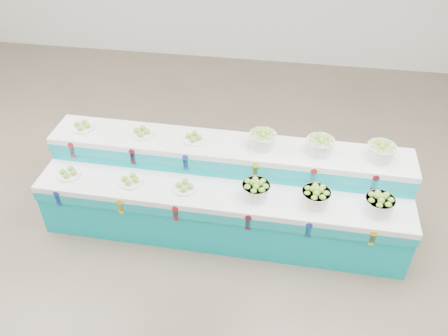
{
  "coord_description": "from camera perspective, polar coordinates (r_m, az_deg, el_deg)",
  "views": [
    {
      "loc": [
        1.46,
        -3.61,
        4.1
      ],
      "look_at": [
        0.82,
        0.38,
        0.87
      ],
      "focal_mm": 36.98,
      "sensor_mm": 36.0,
      "label": 1
    }
  ],
  "objects": [
    {
      "name": "basket_upper_mid",
      "position": [
        5.18,
        11.79,
        2.81
      ],
      "size": [
        0.31,
        0.31,
        0.22
      ],
      "primitive_type": null,
      "rotation": [
        0.0,
        0.0,
        -0.01
      ],
      "color": "silver",
      "rests_on": "display_stand"
    },
    {
      "name": "ground",
      "position": [
        5.65,
        -8.93,
        -8.46
      ],
      "size": [
        10.0,
        10.0,
        0.0
      ],
      "primitive_type": "plane",
      "color": "brown",
      "rests_on": "ground"
    },
    {
      "name": "plate_lower_right",
      "position": [
        5.11,
        -4.92,
        -2.21
      ],
      "size": [
        0.27,
        0.27,
        0.1
      ],
      "primitive_type": "cylinder",
      "rotation": [
        0.0,
        0.0,
        -0.01
      ],
      "color": "white",
      "rests_on": "display_stand"
    },
    {
      "name": "display_stand",
      "position": [
        5.4,
        0.0,
        -2.98
      ],
      "size": [
        4.23,
        1.14,
        1.02
      ],
      "primitive_type": null,
      "rotation": [
        0.0,
        0.0,
        -0.01
      ],
      "color": "#07ABB7",
      "rests_on": "ground"
    },
    {
      "name": "plate_lower_left",
      "position": [
        5.56,
        -18.69,
        -0.51
      ],
      "size": [
        0.27,
        0.27,
        0.1
      ],
      "primitive_type": "cylinder",
      "rotation": [
        0.0,
        0.0,
        -0.01
      ],
      "color": "white",
      "rests_on": "display_stand"
    },
    {
      "name": "plate_upper_right",
      "position": [
        5.32,
        -3.75,
        3.86
      ],
      "size": [
        0.27,
        0.27,
        0.1
      ],
      "primitive_type": "cylinder",
      "rotation": [
        0.0,
        0.0,
        -0.01
      ],
      "color": "white",
      "rests_on": "display_stand"
    },
    {
      "name": "basket_upper_left",
      "position": [
        5.18,
        4.8,
        3.57
      ],
      "size": [
        0.31,
        0.31,
        0.22
      ],
      "primitive_type": null,
      "rotation": [
        0.0,
        0.0,
        -0.01
      ],
      "color": "silver",
      "rests_on": "display_stand"
    },
    {
      "name": "basket_lower_mid",
      "position": [
        4.96,
        11.27,
        -3.48
      ],
      "size": [
        0.31,
        0.31,
        0.22
      ],
      "primitive_type": null,
      "rotation": [
        0.0,
        0.0,
        -0.01
      ],
      "color": "silver",
      "rests_on": "display_stand"
    },
    {
      "name": "plate_lower_mid",
      "position": [
        5.28,
        -11.52,
        -1.4
      ],
      "size": [
        0.27,
        0.27,
        0.1
      ],
      "primitive_type": "cylinder",
      "rotation": [
        0.0,
        0.0,
        -0.01
      ],
      "color": "white",
      "rests_on": "display_stand"
    },
    {
      "name": "basket_lower_left",
      "position": [
        4.96,
        3.96,
        -2.69
      ],
      "size": [
        0.31,
        0.31,
        0.22
      ],
      "primitive_type": null,
      "rotation": [
        0.0,
        0.0,
        -0.01
      ],
      "color": "silver",
      "rests_on": "display_stand"
    },
    {
      "name": "basket_lower_right",
      "position": [
        5.04,
        18.65,
        -4.22
      ],
      "size": [
        0.31,
        0.31,
        0.22
      ],
      "primitive_type": null,
      "rotation": [
        0.0,
        0.0,
        -0.01
      ],
      "color": "silver",
      "rests_on": "display_stand"
    },
    {
      "name": "plate_upper_left",
      "position": [
        5.76,
        -17.15,
        5.04
      ],
      "size": [
        0.27,
        0.27,
        0.1
      ],
      "primitive_type": "cylinder",
      "rotation": [
        0.0,
        0.0,
        -0.01
      ],
      "color": "white",
      "rests_on": "display_stand"
    },
    {
      "name": "plate_upper_mid",
      "position": [
        5.49,
        -10.15,
        4.46
      ],
      "size": [
        0.27,
        0.27,
        0.1
      ],
      "primitive_type": "cylinder",
      "rotation": [
        0.0,
        0.0,
        -0.01
      ],
      "color": "white",
      "rests_on": "display_stand"
    },
    {
      "name": "basket_upper_right",
      "position": [
        5.26,
        18.83,
        2.0
      ],
      "size": [
        0.31,
        0.31,
        0.22
      ],
      "primitive_type": null,
      "rotation": [
        0.0,
        0.0,
        -0.01
      ],
      "color": "silver",
      "rests_on": "display_stand"
    }
  ]
}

